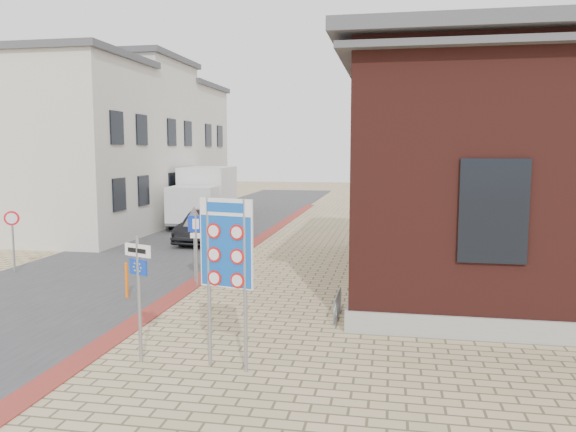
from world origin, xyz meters
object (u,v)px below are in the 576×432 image
Objects in this scene: box_truck at (205,196)px; sedan at (207,226)px; border_sign at (226,246)px; essen_sign at (139,280)px; parking_sign at (196,238)px; bollard at (127,281)px.

sedan is at bearing -73.98° from box_truck.
sedan is 14.79m from border_sign.
border_sign reaches higher than essen_sign.
parking_sign is at bearing 128.67° from border_sign.
box_truck is 6.16× the size of bollard.
bollard is (0.88, -9.51, -0.21)m from sedan.
border_sign is (6.99, -19.22, 0.69)m from box_truck.
sedan is at bearing 101.19° from parking_sign.
box_truck reaches higher than sedan.
essen_sign is at bearing -78.50° from box_truck.
box_truck is 2.51× the size of essen_sign.
bollard is at bearing 142.01° from essen_sign.
essen_sign is 1.11× the size of parking_sign.
essen_sign reaches higher than parking_sign.
parking_sign is at bearing 50.15° from bollard.
border_sign is at bearing -45.95° from bollard.
essen_sign is (5.25, -19.22, 0.00)m from box_truck.
parking_sign is (-2.74, 6.00, -0.84)m from border_sign.
essen_sign is 2.46× the size of bollard.
box_truck is at bearing 100.73° from bollard.
essen_sign is 5.06m from bollard.
box_truck is at bearing 127.92° from essen_sign.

